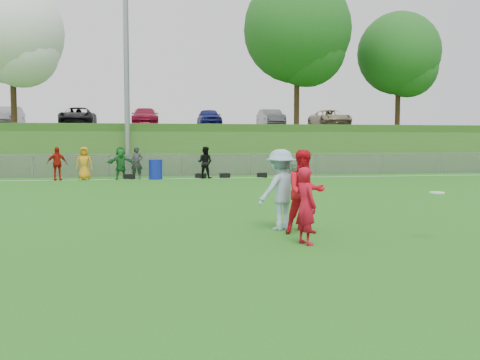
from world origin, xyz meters
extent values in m
plane|color=#226C16|center=(0.00, 0.00, 0.00)|extent=(120.00, 120.00, 0.00)
cube|color=white|center=(0.00, 18.00, 0.01)|extent=(60.00, 0.10, 0.01)
cube|color=gray|center=(0.00, 20.00, 0.60)|extent=(58.00, 0.02, 1.20)
cube|color=gray|center=(0.00, 20.00, 1.25)|extent=(58.00, 0.04, 0.04)
cylinder|color=gray|center=(-3.00, 20.80, 6.00)|extent=(0.30, 0.30, 12.00)
cube|color=#2D5818|center=(0.00, 31.00, 1.50)|extent=(120.00, 18.00, 3.00)
cube|color=black|center=(0.00, 33.00, 3.05)|extent=(120.00, 12.00, 0.10)
cylinder|color=black|center=(-10.00, 25.00, 6.75)|extent=(0.36, 0.36, 7.50)
sphere|color=white|center=(-10.00, 25.00, 8.62)|extent=(6.30, 6.30, 6.30)
sphere|color=white|center=(-9.40, 24.70, 7.50)|extent=(4.50, 4.50, 4.50)
cylinder|color=black|center=(8.00, 24.50, 7.25)|extent=(0.36, 0.36, 8.50)
sphere|color=#134915|center=(8.00, 24.50, 9.38)|extent=(7.14, 7.14, 7.14)
sphere|color=#134915|center=(8.60, 24.20, 8.10)|extent=(5.10, 5.10, 5.10)
cylinder|color=black|center=(16.00, 26.00, 6.50)|extent=(0.36, 0.36, 7.00)
sphere|color=#134915|center=(16.00, 26.00, 8.25)|extent=(5.88, 5.88, 5.88)
sphere|color=#134915|center=(16.60, 25.70, 7.20)|extent=(4.20, 4.20, 4.20)
imported|color=#95959A|center=(-12.00, 32.00, 3.82)|extent=(1.52, 4.37, 1.44)
imported|color=black|center=(-7.00, 32.00, 3.82)|extent=(2.39, 5.18, 1.44)
imported|color=maroon|center=(-2.00, 32.00, 3.82)|extent=(2.02, 4.96, 1.44)
imported|color=navy|center=(3.00, 32.00, 3.82)|extent=(1.70, 4.23, 1.44)
imported|color=slate|center=(8.00, 32.00, 3.82)|extent=(1.52, 4.37, 1.44)
imported|color=tan|center=(13.00, 32.00, 3.82)|extent=(2.39, 5.18, 1.44)
imported|color=#AC160B|center=(-6.44, 18.00, 0.85)|extent=(1.07, 0.68, 1.69)
imported|color=orange|center=(-5.10, 18.00, 0.85)|extent=(0.85, 0.58, 1.69)
imported|color=#1B6525|center=(-3.27, 18.00, 0.85)|extent=(1.65, 0.98, 1.69)
imported|color=#2C2C2E|center=(-2.46, 18.00, 0.85)|extent=(0.66, 0.47, 1.69)
imported|color=black|center=(1.10, 18.00, 0.85)|extent=(1.03, 0.95, 1.69)
cube|color=black|center=(-2.85, 18.10, 0.13)|extent=(0.58, 0.35, 0.26)
cube|color=black|center=(0.88, 18.10, 0.13)|extent=(0.62, 0.51, 0.26)
cube|color=black|center=(2.18, 18.10, 0.13)|extent=(0.55, 0.29, 0.26)
cube|color=black|center=(4.23, 18.10, 0.13)|extent=(0.59, 0.37, 0.26)
imported|color=red|center=(1.00, -0.40, 0.75)|extent=(0.52, 0.64, 1.50)
imported|color=red|center=(1.34, 0.77, 0.91)|extent=(0.89, 0.70, 1.81)
imported|color=#95B6CE|center=(0.95, 1.37, 0.91)|extent=(1.35, 1.13, 1.82)
cylinder|color=white|center=(3.69, -0.51, 0.97)|extent=(0.29, 0.29, 0.03)
cylinder|color=#0E1E98|center=(-1.50, 17.81, 0.52)|extent=(0.87, 0.87, 1.03)
imported|color=#313133|center=(6.16, 18.25, 0.51)|extent=(2.05, 1.15, 1.02)
camera|label=1|loc=(-2.05, -10.25, 2.01)|focal=40.00mm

